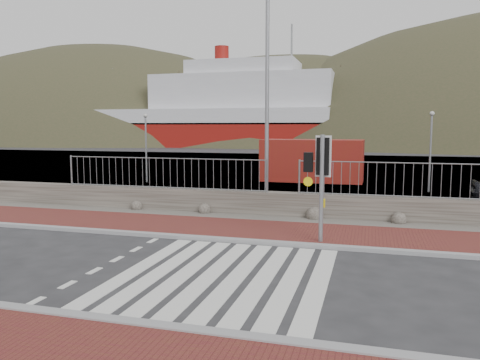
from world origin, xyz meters
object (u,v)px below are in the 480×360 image
(traffic_signal_far, at_px, (320,165))
(streetlight, at_px, (270,87))
(ferry, at_px, (208,115))
(shipping_container, at_px, (312,160))

(traffic_signal_far, relative_size, streetlight, 0.36)
(ferry, distance_m, shipping_container, 54.53)
(ferry, bearing_deg, streetlight, -68.18)
(ferry, distance_m, traffic_signal_far, 69.70)
(traffic_signal_far, height_order, shipping_container, traffic_signal_far)
(ferry, distance_m, streetlight, 64.47)
(streetlight, relative_size, shipping_container, 1.40)
(ferry, height_order, traffic_signal_far, ferry)
(ferry, relative_size, streetlight, 5.80)
(ferry, bearing_deg, traffic_signal_far, -67.73)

